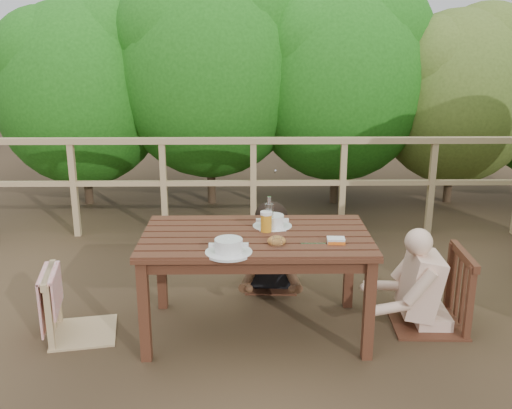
{
  "coord_description": "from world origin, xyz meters",
  "views": [
    {
      "loc": [
        -0.05,
        -3.59,
        1.97
      ],
      "look_at": [
        0.0,
        0.05,
        0.9
      ],
      "focal_mm": 40.34,
      "sensor_mm": 36.0,
      "label": 1
    }
  ],
  "objects_px": {
    "chair_left": "(79,273)",
    "butter_tub": "(336,242)",
    "table": "(256,284)",
    "tumbler": "(277,243)",
    "diner_right": "(437,247)",
    "beer_glass": "(266,223)",
    "bread_roll": "(277,241)",
    "bottle": "(269,214)",
    "woman": "(271,218)",
    "chair_far": "(271,238)",
    "chair_right": "(432,256)",
    "soup_near": "(229,247)",
    "soup_far": "(272,221)"
  },
  "relations": [
    {
      "from": "bottle",
      "to": "soup_near",
      "type": "bearing_deg",
      "value": -122.59
    },
    {
      "from": "soup_far",
      "to": "beer_glass",
      "type": "bearing_deg",
      "value": -111.26
    },
    {
      "from": "butter_tub",
      "to": "chair_right",
      "type": "bearing_deg",
      "value": 23.02
    },
    {
      "from": "chair_far",
      "to": "diner_right",
      "type": "xyz_separation_m",
      "value": [
        1.11,
        -0.67,
        0.17
      ]
    },
    {
      "from": "table",
      "to": "woman",
      "type": "relative_size",
      "value": 1.32
    },
    {
      "from": "diner_right",
      "to": "soup_far",
      "type": "relative_size",
      "value": 4.32
    },
    {
      "from": "bread_roll",
      "to": "tumbler",
      "type": "relative_size",
      "value": 1.44
    },
    {
      "from": "chair_far",
      "to": "chair_right",
      "type": "height_order",
      "value": "chair_right"
    },
    {
      "from": "bread_roll",
      "to": "beer_glass",
      "type": "xyz_separation_m",
      "value": [
        -0.06,
        0.25,
        0.04
      ]
    },
    {
      "from": "chair_right",
      "to": "bottle",
      "type": "height_order",
      "value": "chair_right"
    },
    {
      "from": "soup_near",
      "to": "chair_far",
      "type": "bearing_deg",
      "value": 74.18
    },
    {
      "from": "table",
      "to": "soup_far",
      "type": "distance_m",
      "value": 0.44
    },
    {
      "from": "chair_left",
      "to": "tumbler",
      "type": "height_order",
      "value": "chair_left"
    },
    {
      "from": "table",
      "to": "butter_tub",
      "type": "distance_m",
      "value": 0.65
    },
    {
      "from": "chair_far",
      "to": "bread_roll",
      "type": "height_order",
      "value": "chair_far"
    },
    {
      "from": "table",
      "to": "chair_left",
      "type": "relative_size",
      "value": 1.68
    },
    {
      "from": "diner_right",
      "to": "bread_roll",
      "type": "relative_size",
      "value": 9.98
    },
    {
      "from": "bottle",
      "to": "tumbler",
      "type": "distance_m",
      "value": 0.35
    },
    {
      "from": "chair_left",
      "to": "woman",
      "type": "distance_m",
      "value": 1.55
    },
    {
      "from": "table",
      "to": "diner_right",
      "type": "distance_m",
      "value": 1.27
    },
    {
      "from": "chair_left",
      "to": "butter_tub",
      "type": "xyz_separation_m",
      "value": [
        1.69,
        -0.15,
        0.27
      ]
    },
    {
      "from": "table",
      "to": "bottle",
      "type": "xyz_separation_m",
      "value": [
        0.09,
        0.08,
        0.47
      ]
    },
    {
      "from": "bread_roll",
      "to": "chair_right",
      "type": "bearing_deg",
      "value": 14.23
    },
    {
      "from": "table",
      "to": "butter_tub",
      "type": "xyz_separation_m",
      "value": [
        0.5,
        -0.18,
        0.37
      ]
    },
    {
      "from": "tumbler",
      "to": "chair_far",
      "type": "bearing_deg",
      "value": 89.75
    },
    {
      "from": "soup_near",
      "to": "bottle",
      "type": "height_order",
      "value": "bottle"
    },
    {
      "from": "diner_right",
      "to": "table",
      "type": "bearing_deg",
      "value": 96.06
    },
    {
      "from": "chair_far",
      "to": "chair_right",
      "type": "distance_m",
      "value": 1.27
    },
    {
      "from": "diner_right",
      "to": "beer_glass",
      "type": "distance_m",
      "value": 1.19
    },
    {
      "from": "chair_left",
      "to": "chair_far",
      "type": "distance_m",
      "value": 1.53
    },
    {
      "from": "chair_right",
      "to": "soup_far",
      "type": "relative_size",
      "value": 3.81
    },
    {
      "from": "soup_far",
      "to": "butter_tub",
      "type": "bearing_deg",
      "value": -42.08
    },
    {
      "from": "bottle",
      "to": "diner_right",
      "type": "bearing_deg",
      "value": -0.06
    },
    {
      "from": "diner_right",
      "to": "tumbler",
      "type": "xyz_separation_m",
      "value": [
        -1.11,
        -0.34,
        0.15
      ]
    },
    {
      "from": "soup_near",
      "to": "bottle",
      "type": "relative_size",
      "value": 1.17
    },
    {
      "from": "bread_roll",
      "to": "butter_tub",
      "type": "bearing_deg",
      "value": 2.1
    },
    {
      "from": "woman",
      "to": "tumbler",
      "type": "height_order",
      "value": "woman"
    },
    {
      "from": "soup_near",
      "to": "bottle",
      "type": "bearing_deg",
      "value": 57.41
    },
    {
      "from": "chair_left",
      "to": "chair_right",
      "type": "xyz_separation_m",
      "value": [
        2.4,
        0.11,
        0.07
      ]
    },
    {
      "from": "soup_near",
      "to": "bread_roll",
      "type": "distance_m",
      "value": 0.32
    },
    {
      "from": "chair_far",
      "to": "soup_far",
      "type": "xyz_separation_m",
      "value": [
        -0.02,
        -0.58,
        0.33
      ]
    },
    {
      "from": "chair_left",
      "to": "diner_right",
      "type": "relative_size",
      "value": 0.77
    },
    {
      "from": "chair_left",
      "to": "chair_far",
      "type": "relative_size",
      "value": 1.08
    },
    {
      "from": "woman",
      "to": "bread_roll",
      "type": "height_order",
      "value": "woman"
    },
    {
      "from": "bottle",
      "to": "soup_far",
      "type": "bearing_deg",
      "value": 73.93
    },
    {
      "from": "butter_tub",
      "to": "bottle",
      "type": "bearing_deg",
      "value": 150.36
    },
    {
      "from": "woman",
      "to": "tumbler",
      "type": "relative_size",
      "value": 14.04
    },
    {
      "from": "table",
      "to": "tumbler",
      "type": "bearing_deg",
      "value": -63.13
    },
    {
      "from": "bottle",
      "to": "chair_far",
      "type": "bearing_deg",
      "value": 86.24
    },
    {
      "from": "soup_far",
      "to": "beer_glass",
      "type": "distance_m",
      "value": 0.13
    }
  ]
}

